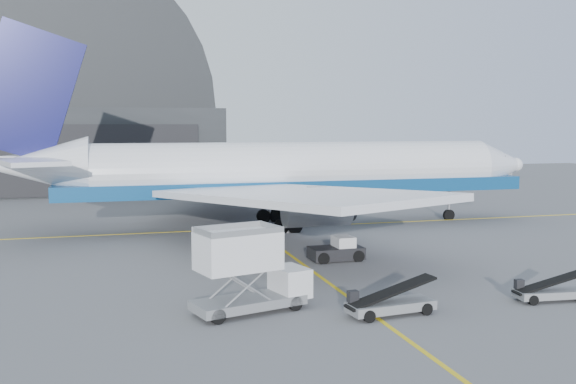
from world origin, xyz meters
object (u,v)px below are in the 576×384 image
object	(u,v)px
pushback_tug	(337,251)
belt_loader_a	(390,304)
belt_loader_b	(550,292)
catering_truck	(247,272)
airliner	(278,172)

from	to	relation	value
pushback_tug	belt_loader_a	xyz separation A→B (m)	(-2.00, -13.36, -0.08)
belt_loader_a	belt_loader_b	distance (m)	9.68
catering_truck	pushback_tug	bearing A→B (deg)	35.09
pushback_tug	belt_loader_b	world-z (taller)	pushback_tug
airliner	pushback_tug	xyz separation A→B (m)	(0.42, -15.49, -4.56)
catering_truck	belt_loader_a	size ratio (longest dim) A/B	1.32
airliner	catering_truck	size ratio (longest dim) A/B	8.08
pushback_tug	belt_loader_b	bearing A→B (deg)	-61.77
belt_loader_b	pushback_tug	bearing A→B (deg)	125.03
airliner	belt_loader_a	bearing A→B (deg)	-93.13
airliner	belt_loader_a	distance (m)	29.26
pushback_tug	belt_loader_b	xyz separation A→B (m)	(7.68, -13.27, -0.15)
catering_truck	belt_loader_a	distance (m)	7.47
airliner	belt_loader_b	xyz separation A→B (m)	(8.10, -28.76, -4.71)
airliner	pushback_tug	bearing A→B (deg)	-88.46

